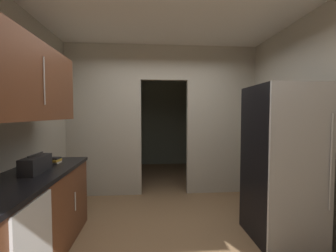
# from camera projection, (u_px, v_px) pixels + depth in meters

# --- Properties ---
(ground) EXTENTS (20.00, 20.00, 0.00)m
(ground) POSITION_uv_depth(u_px,v_px,m) (171.00, 240.00, 2.67)
(ground) COLOR brown
(kitchen_overhead_slab) EXTENTS (3.89, 7.24, 0.06)m
(kitchen_overhead_slab) POSITION_uv_depth(u_px,v_px,m) (167.00, 18.00, 3.01)
(kitchen_overhead_slab) COLOR silver
(kitchen_partition) EXTENTS (3.49, 0.12, 2.76)m
(kitchen_partition) POSITION_uv_depth(u_px,v_px,m) (162.00, 117.00, 4.21)
(kitchen_partition) COLOR #ADA899
(kitchen_partition) RESTS_ON ground
(adjoining_room_shell) EXTENTS (3.49, 2.60, 2.76)m
(adjoining_room_shell) POSITION_uv_depth(u_px,v_px,m) (159.00, 119.00, 5.99)
(adjoining_room_shell) COLOR gray
(adjoining_room_shell) RESTS_ON ground
(refrigerator) EXTENTS (0.71, 0.77, 1.83)m
(refrigerator) POSITION_uv_depth(u_px,v_px,m) (282.00, 163.00, 2.68)
(refrigerator) COLOR black
(refrigerator) RESTS_ON ground
(lower_cabinet_run) EXTENTS (0.64, 1.86, 0.90)m
(lower_cabinet_run) POSITION_uv_depth(u_px,v_px,m) (29.00, 221.00, 2.21)
(lower_cabinet_run) COLOR brown
(lower_cabinet_run) RESTS_ON ground
(upper_cabinet_counterside) EXTENTS (0.36, 1.68, 0.76)m
(upper_cabinet_counterside) POSITION_uv_depth(u_px,v_px,m) (24.00, 81.00, 2.14)
(upper_cabinet_counterside) COLOR brown
(boombox) EXTENTS (0.16, 0.41, 0.19)m
(boombox) POSITION_uv_depth(u_px,v_px,m) (36.00, 164.00, 2.29)
(boombox) COLOR black
(boombox) RESTS_ON lower_cabinet_run
(book_stack) EXTENTS (0.13, 0.15, 0.07)m
(book_stack) POSITION_uv_depth(u_px,v_px,m) (55.00, 160.00, 2.74)
(book_stack) COLOR beige
(book_stack) RESTS_ON lower_cabinet_run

